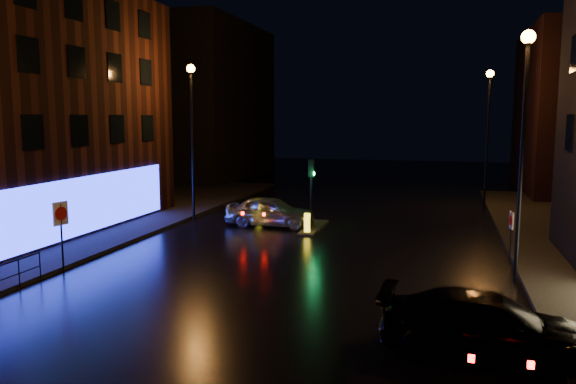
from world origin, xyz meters
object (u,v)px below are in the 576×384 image
traffic_signal (311,216)px  road_sign_right (511,225)px  dark_sedan (489,326)px  bollard_far (259,218)px  road_sign_left (61,220)px  bollard_near (307,229)px  silver_hatchback (271,211)px

traffic_signal → road_sign_right: traffic_signal is taller
dark_sedan → bollard_far: (-10.58, 14.56, -0.52)m
road_sign_left → traffic_signal: bearing=71.3°
bollard_near → bollard_far: (-3.19, 2.14, 0.00)m
bollard_near → road_sign_left: 11.43m
dark_sedan → road_sign_right: 9.30m
silver_hatchback → bollard_near: (2.27, -1.35, -0.56)m
bollard_near → road_sign_left: bearing=-130.9°
silver_hatchback → dark_sedan: bearing=-146.3°
dark_sedan → traffic_signal: bearing=30.0°
silver_hatchback → bollard_far: size_ratio=3.70×
road_sign_right → bollard_near: bearing=-28.7°
traffic_signal → bollard_far: bearing=178.1°
traffic_signal → silver_hatchback: (-1.98, -0.69, 0.28)m
traffic_signal → road_sign_right: (9.10, -5.30, 1.01)m
silver_hatchback → road_sign_left: road_sign_left is taller
silver_hatchback → bollard_near: bearing=-122.2°
silver_hatchback → road_sign_left: (-4.72, -10.23, 1.16)m
silver_hatchback → road_sign_right: size_ratio=2.27×
silver_hatchback → road_sign_left: bearing=153.9°
bollard_far → traffic_signal: bearing=-7.4°
traffic_signal → bollard_near: size_ratio=2.92×
silver_hatchback → dark_sedan: 16.82m
traffic_signal → silver_hatchback: size_ratio=0.75×
bollard_near → bollard_far: bearing=143.5°
bollard_far → road_sign_left: road_sign_left is taller
road_sign_left → bollard_far: bearing=83.8°
silver_hatchback → road_sign_right: (11.07, -4.61, 0.73)m
silver_hatchback → road_sign_right: road_sign_right is taller
dark_sedan → road_sign_right: bearing=-6.8°
traffic_signal → dark_sedan: size_ratio=0.67×
road_sign_left → road_sign_right: size_ratio=1.28×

